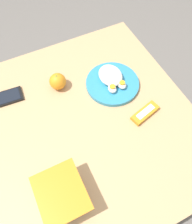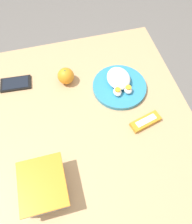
# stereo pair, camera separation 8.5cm
# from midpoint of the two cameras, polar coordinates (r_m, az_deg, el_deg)

# --- Properties ---
(ground_plane) EXTENTS (10.00, 10.00, 0.00)m
(ground_plane) POSITION_cam_midpoint_polar(r_m,az_deg,el_deg) (1.55, 0.25, -14.72)
(ground_plane) COLOR #66605B
(table) EXTENTS (0.91, 0.84, 0.73)m
(table) POSITION_cam_midpoint_polar(r_m,az_deg,el_deg) (0.98, 0.39, -5.28)
(table) COLOR tan
(table) RESTS_ON ground_plane
(food_container) EXTENTS (0.17, 0.14, 0.09)m
(food_container) POSITION_cam_midpoint_polar(r_m,az_deg,el_deg) (0.75, -10.00, -18.93)
(food_container) COLOR white
(food_container) RESTS_ON table
(orange_fruit) EXTENTS (0.07, 0.07, 0.07)m
(orange_fruit) POSITION_cam_midpoint_polar(r_m,az_deg,el_deg) (0.95, -5.34, 9.16)
(orange_fruit) COLOR orange
(orange_fruit) RESTS_ON table
(rice_plate) EXTENTS (0.23, 0.23, 0.06)m
(rice_plate) POSITION_cam_midpoint_polar(r_m,az_deg,el_deg) (0.95, 8.68, 7.03)
(rice_plate) COLOR teal
(rice_plate) RESTS_ON table
(candy_bar) EXTENTS (0.07, 0.13, 0.02)m
(candy_bar) POSITION_cam_midpoint_polar(r_m,az_deg,el_deg) (0.88, 15.52, -2.68)
(candy_bar) COLOR orange
(candy_bar) RESTS_ON table
(cell_phone) EXTENTS (0.08, 0.13, 0.01)m
(cell_phone) POSITION_cam_midpoint_polar(r_m,az_deg,el_deg) (1.00, -17.98, 6.87)
(cell_phone) COLOR black
(cell_phone) RESTS_ON table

